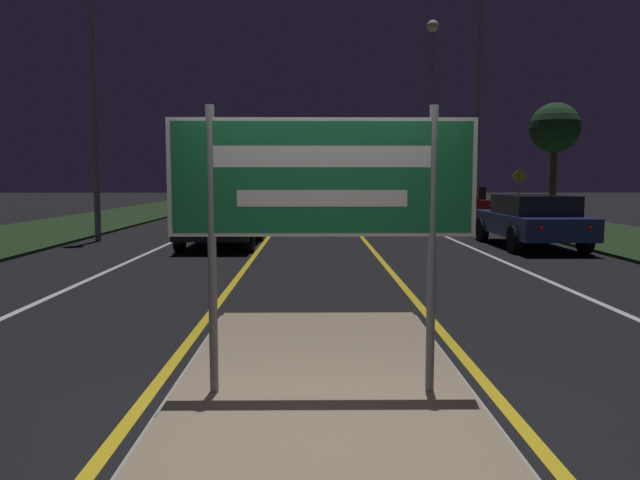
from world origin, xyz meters
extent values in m
plane|color=black|center=(0.00, 0.00, 0.00)|extent=(160.00, 160.00, 0.00)
cube|color=#999993|center=(0.00, 0.61, 0.03)|extent=(2.59, 6.17, 0.05)
cube|color=gray|center=(0.00, 0.61, 0.05)|extent=(2.47, 6.05, 0.10)
cube|color=#1E3319|center=(-9.50, 20.00, 0.04)|extent=(5.00, 100.00, 0.08)
cube|color=#1E3319|center=(9.50, 20.00, 0.04)|extent=(5.00, 100.00, 0.08)
cube|color=gold|center=(-1.48, 25.00, 0.00)|extent=(0.12, 70.00, 0.01)
cube|color=gold|center=(1.48, 25.00, 0.00)|extent=(0.12, 70.00, 0.01)
cube|color=silver|center=(-4.20, 25.00, 0.00)|extent=(0.12, 70.00, 0.01)
cube|color=silver|center=(4.20, 25.00, 0.00)|extent=(0.12, 70.00, 0.01)
cube|color=silver|center=(-7.20, 25.00, 0.00)|extent=(0.10, 70.00, 0.01)
cube|color=silver|center=(7.20, 25.00, 0.00)|extent=(0.10, 70.00, 0.01)
cylinder|color=gray|center=(-0.89, 0.61, 1.26)|extent=(0.07, 0.07, 2.33)
cylinder|color=gray|center=(0.89, 0.61, 1.26)|extent=(0.07, 0.07, 2.33)
cube|color=#19703D|center=(0.00, 0.61, 1.86)|extent=(2.47, 0.04, 0.94)
cube|color=white|center=(0.00, 0.58, 1.86)|extent=(2.47, 0.00, 0.94)
cube|color=#19703D|center=(0.00, 0.58, 1.86)|extent=(2.40, 0.01, 0.89)
cube|color=white|center=(0.00, 0.58, 2.02)|extent=(1.73, 0.01, 0.17)
cube|color=white|center=(0.00, 0.58, 1.69)|extent=(1.36, 0.01, 0.13)
cylinder|color=gray|center=(-6.45, 14.10, 4.19)|extent=(0.18, 0.18, 8.38)
cylinder|color=gray|center=(6.43, 20.34, 5.09)|extent=(0.18, 0.18, 10.18)
cylinder|color=gray|center=(6.23, 29.12, 4.82)|extent=(0.18, 0.18, 9.65)
sphere|color=#F9EAC6|center=(6.23, 29.12, 9.83)|extent=(0.62, 0.62, 0.62)
cube|color=navy|center=(5.81, 12.40, 0.63)|extent=(1.84, 4.80, 0.56)
cube|color=black|center=(5.81, 12.11, 1.16)|extent=(1.62, 2.49, 0.51)
sphere|color=red|center=(5.24, 10.02, 0.70)|extent=(0.14, 0.14, 0.14)
sphere|color=red|center=(6.38, 10.02, 0.70)|extent=(0.14, 0.14, 0.14)
cylinder|color=black|center=(4.93, 13.89, 0.35)|extent=(0.22, 0.70, 0.70)
cylinder|color=black|center=(6.69, 13.89, 0.35)|extent=(0.22, 0.70, 0.70)
cylinder|color=black|center=(4.93, 10.91, 0.35)|extent=(0.22, 0.70, 0.70)
cylinder|color=black|center=(6.69, 10.91, 0.35)|extent=(0.22, 0.70, 0.70)
cube|color=maroon|center=(6.09, 22.06, 0.67)|extent=(1.82, 4.55, 0.69)
cube|color=black|center=(6.09, 21.79, 1.27)|extent=(1.60, 2.37, 0.51)
sphere|color=red|center=(5.52, 19.81, 0.76)|extent=(0.14, 0.14, 0.14)
sphere|color=red|center=(6.65, 19.81, 0.76)|extent=(0.14, 0.14, 0.14)
cylinder|color=black|center=(5.22, 23.47, 0.33)|extent=(0.22, 0.65, 0.65)
cylinder|color=black|center=(6.96, 23.47, 0.33)|extent=(0.22, 0.65, 0.65)
cylinder|color=black|center=(5.22, 20.65, 0.33)|extent=(0.22, 0.65, 0.65)
cylinder|color=black|center=(6.96, 20.65, 0.33)|extent=(0.22, 0.65, 0.65)
cube|color=silver|center=(2.33, 29.22, 0.63)|extent=(1.74, 4.60, 0.62)
cube|color=black|center=(2.33, 28.94, 1.19)|extent=(1.53, 2.39, 0.50)
sphere|color=red|center=(1.79, 26.94, 0.71)|extent=(0.14, 0.14, 0.14)
sphere|color=red|center=(2.87, 26.94, 0.71)|extent=(0.14, 0.14, 0.14)
cylinder|color=black|center=(1.50, 30.64, 0.32)|extent=(0.22, 0.65, 0.65)
cylinder|color=black|center=(3.16, 30.64, 0.32)|extent=(0.22, 0.65, 0.65)
cylinder|color=black|center=(1.50, 27.79, 0.32)|extent=(0.22, 0.65, 0.65)
cylinder|color=black|center=(3.16, 27.79, 0.32)|extent=(0.22, 0.65, 0.65)
cube|color=black|center=(-2.56, 12.76, 0.66)|extent=(1.86, 4.65, 0.65)
cube|color=black|center=(-2.56, 13.04, 1.20)|extent=(1.63, 2.42, 0.43)
sphere|color=white|center=(-3.13, 10.46, 0.74)|extent=(0.14, 0.14, 0.14)
sphere|color=white|center=(-1.98, 10.46, 0.74)|extent=(0.14, 0.14, 0.14)
cylinder|color=black|center=(-3.45, 11.32, 0.33)|extent=(0.22, 0.67, 0.67)
cylinder|color=black|center=(-1.67, 11.32, 0.33)|extent=(0.22, 0.67, 0.67)
cylinder|color=black|center=(-3.45, 14.21, 0.33)|extent=(0.22, 0.67, 0.67)
cylinder|color=black|center=(-1.67, 14.21, 0.33)|extent=(0.22, 0.67, 0.67)
cylinder|color=gray|center=(8.31, 20.93, 1.05)|extent=(0.06, 0.06, 1.94)
cube|color=yellow|center=(8.31, 20.93, 1.96)|extent=(0.60, 0.02, 0.60)
cylinder|color=#4C3823|center=(8.98, 19.05, 1.71)|extent=(0.24, 0.24, 3.25)
sphere|color=#1E4223|center=(8.98, 19.05, 3.75)|extent=(1.85, 1.85, 1.85)
camera|label=1|loc=(-0.08, -4.40, 1.85)|focal=35.00mm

